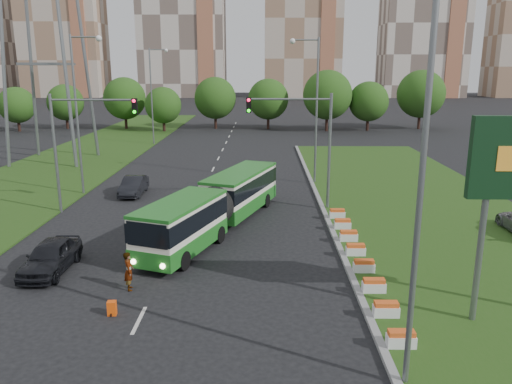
{
  "coord_description": "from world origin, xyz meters",
  "views": [
    {
      "loc": [
        1.83,
        -23.7,
        9.63
      ],
      "look_at": [
        1.46,
        4.46,
        2.6
      ],
      "focal_mm": 35.0,
      "sensor_mm": 36.0,
      "label": 1
    }
  ],
  "objects_px": {
    "articulated_bus": "(213,205)",
    "car_left_far": "(134,186)",
    "traffic_mast_median": "(306,133)",
    "traffic_mast_left": "(78,134)",
    "car_left_near": "(51,256)",
    "pedestrian": "(129,271)",
    "shopping_trolley": "(112,308)"
  },
  "relations": [
    {
      "from": "shopping_trolley",
      "to": "car_left_far",
      "type": "bearing_deg",
      "value": 96.83
    },
    {
      "from": "traffic_mast_median",
      "to": "traffic_mast_left",
      "type": "distance_m",
      "value": 15.19
    },
    {
      "from": "car_left_far",
      "to": "shopping_trolley",
      "type": "height_order",
      "value": "car_left_far"
    },
    {
      "from": "traffic_mast_left",
      "to": "articulated_bus",
      "type": "bearing_deg",
      "value": -21.36
    },
    {
      "from": "traffic_mast_left",
      "to": "articulated_bus",
      "type": "xyz_separation_m",
      "value": [
        9.24,
        -3.61,
        -3.79
      ]
    },
    {
      "from": "traffic_mast_median",
      "to": "car_left_near",
      "type": "bearing_deg",
      "value": -139.63
    },
    {
      "from": "traffic_mast_median",
      "to": "traffic_mast_left",
      "type": "relative_size",
      "value": 1.0
    },
    {
      "from": "car_left_far",
      "to": "articulated_bus",
      "type": "bearing_deg",
      "value": -50.65
    },
    {
      "from": "articulated_bus",
      "to": "shopping_trolley",
      "type": "relative_size",
      "value": 26.39
    },
    {
      "from": "traffic_mast_median",
      "to": "car_left_far",
      "type": "distance_m",
      "value": 14.32
    },
    {
      "from": "traffic_mast_median",
      "to": "traffic_mast_left",
      "type": "bearing_deg",
      "value": -176.23
    },
    {
      "from": "pedestrian",
      "to": "shopping_trolley",
      "type": "bearing_deg",
      "value": 163.49
    },
    {
      "from": "shopping_trolley",
      "to": "traffic_mast_median",
      "type": "bearing_deg",
      "value": 55.26
    },
    {
      "from": "pedestrian",
      "to": "shopping_trolley",
      "type": "relative_size",
      "value": 3.01
    },
    {
      "from": "traffic_mast_left",
      "to": "pedestrian",
      "type": "bearing_deg",
      "value": -62.71
    },
    {
      "from": "car_left_near",
      "to": "car_left_far",
      "type": "xyz_separation_m",
      "value": [
        0.21,
        15.11,
        -0.06
      ]
    },
    {
      "from": "pedestrian",
      "to": "shopping_trolley",
      "type": "height_order",
      "value": "pedestrian"
    },
    {
      "from": "car_left_far",
      "to": "shopping_trolley",
      "type": "bearing_deg",
      "value": -78.64
    },
    {
      "from": "traffic_mast_median",
      "to": "shopping_trolley",
      "type": "relative_size",
      "value": 13.67
    },
    {
      "from": "car_left_far",
      "to": "shopping_trolley",
      "type": "distance_m",
      "value": 19.89
    },
    {
      "from": "traffic_mast_left",
      "to": "car_left_near",
      "type": "xyz_separation_m",
      "value": [
        1.97,
        -10.21,
        -4.58
      ]
    },
    {
      "from": "articulated_bus",
      "to": "pedestrian",
      "type": "bearing_deg",
      "value": -89.14
    },
    {
      "from": "traffic_mast_median",
      "to": "car_left_far",
      "type": "height_order",
      "value": "traffic_mast_median"
    },
    {
      "from": "car_left_near",
      "to": "pedestrian",
      "type": "height_order",
      "value": "pedestrian"
    },
    {
      "from": "traffic_mast_median",
      "to": "shopping_trolley",
      "type": "bearing_deg",
      "value": -119.89
    },
    {
      "from": "traffic_mast_median",
      "to": "car_left_near",
      "type": "height_order",
      "value": "traffic_mast_median"
    },
    {
      "from": "car_left_far",
      "to": "shopping_trolley",
      "type": "xyz_separation_m",
      "value": [
        4.03,
        -19.48,
        -0.42
      ]
    },
    {
      "from": "articulated_bus",
      "to": "shopping_trolley",
      "type": "bearing_deg",
      "value": -85.72
    },
    {
      "from": "articulated_bus",
      "to": "shopping_trolley",
      "type": "height_order",
      "value": "articulated_bus"
    },
    {
      "from": "car_left_near",
      "to": "car_left_far",
      "type": "relative_size",
      "value": 1.05
    },
    {
      "from": "traffic_mast_left",
      "to": "car_left_far",
      "type": "height_order",
      "value": "traffic_mast_left"
    },
    {
      "from": "articulated_bus",
      "to": "car_left_far",
      "type": "relative_size",
      "value": 3.58
    }
  ]
}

